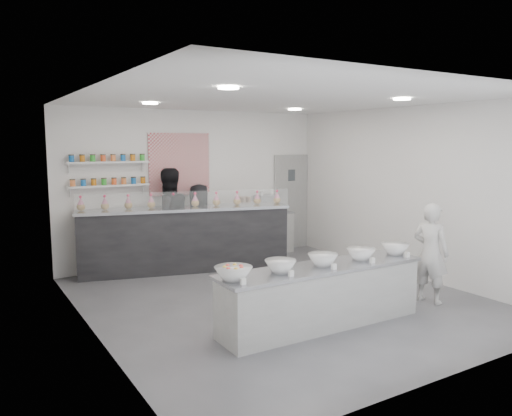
% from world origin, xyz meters
% --- Properties ---
extents(floor, '(6.00, 6.00, 0.00)m').
position_xyz_m(floor, '(0.00, 0.00, 0.00)').
color(floor, '#515156').
rests_on(floor, ground).
extents(ceiling, '(6.00, 6.00, 0.00)m').
position_xyz_m(ceiling, '(0.00, 0.00, 3.00)').
color(ceiling, white).
rests_on(ceiling, floor).
extents(back_wall, '(5.50, 0.00, 5.50)m').
position_xyz_m(back_wall, '(0.00, 3.00, 1.50)').
color(back_wall, white).
rests_on(back_wall, floor).
extents(left_wall, '(0.00, 6.00, 6.00)m').
position_xyz_m(left_wall, '(-2.75, 0.00, 1.50)').
color(left_wall, white).
rests_on(left_wall, floor).
extents(right_wall, '(0.00, 6.00, 6.00)m').
position_xyz_m(right_wall, '(2.75, 0.00, 1.50)').
color(right_wall, white).
rests_on(right_wall, floor).
extents(back_door, '(0.88, 0.04, 2.10)m').
position_xyz_m(back_door, '(2.30, 2.97, 1.05)').
color(back_door, gray).
rests_on(back_door, floor).
extents(pattern_panel, '(1.25, 0.03, 1.20)m').
position_xyz_m(pattern_panel, '(-0.35, 2.98, 1.95)').
color(pattern_panel, '#BC2F39').
rests_on(pattern_panel, back_wall).
extents(jar_shelf_lower, '(1.45, 0.22, 0.04)m').
position_xyz_m(jar_shelf_lower, '(-1.75, 2.90, 1.60)').
color(jar_shelf_lower, silver).
rests_on(jar_shelf_lower, back_wall).
extents(jar_shelf_upper, '(1.45, 0.22, 0.04)m').
position_xyz_m(jar_shelf_upper, '(-1.75, 2.90, 2.02)').
color(jar_shelf_upper, silver).
rests_on(jar_shelf_upper, back_wall).
extents(preserve_jars, '(1.45, 0.10, 0.56)m').
position_xyz_m(preserve_jars, '(-1.75, 2.88, 1.88)').
color(preserve_jars, orange).
rests_on(preserve_jars, jar_shelf_lower).
extents(downlight_0, '(0.24, 0.24, 0.02)m').
position_xyz_m(downlight_0, '(-1.40, -1.00, 2.98)').
color(downlight_0, white).
rests_on(downlight_0, ceiling).
extents(downlight_1, '(0.24, 0.24, 0.02)m').
position_xyz_m(downlight_1, '(1.40, -1.00, 2.98)').
color(downlight_1, white).
rests_on(downlight_1, ceiling).
extents(downlight_2, '(0.24, 0.24, 0.02)m').
position_xyz_m(downlight_2, '(-1.40, 1.60, 2.98)').
color(downlight_2, white).
rests_on(downlight_2, ceiling).
extents(downlight_3, '(0.24, 0.24, 0.02)m').
position_xyz_m(downlight_3, '(1.40, 1.60, 2.98)').
color(downlight_3, white).
rests_on(downlight_3, ceiling).
extents(prep_counter, '(2.93, 0.69, 0.80)m').
position_xyz_m(prep_counter, '(-0.15, -1.20, 0.40)').
color(prep_counter, '#A1A19D').
rests_on(prep_counter, floor).
extents(back_bar, '(3.89, 1.65, 1.19)m').
position_xyz_m(back_bar, '(-0.53, 2.36, 0.60)').
color(back_bar, black).
rests_on(back_bar, floor).
extents(sneeze_guard, '(3.67, 0.98, 0.32)m').
position_xyz_m(sneeze_guard, '(-0.61, 2.03, 1.35)').
color(sneeze_guard, white).
rests_on(sneeze_guard, back_bar).
extents(espresso_ledge, '(1.18, 0.38, 0.88)m').
position_xyz_m(espresso_ledge, '(1.55, 2.78, 0.44)').
color(espresso_ledge, '#A1A19D').
rests_on(espresso_ledge, floor).
extents(espresso_machine, '(0.49, 0.34, 0.37)m').
position_xyz_m(espresso_machine, '(1.55, 2.78, 1.06)').
color(espresso_machine, '#93969E').
rests_on(espresso_machine, espresso_ledge).
extents(cup_stacks, '(0.28, 0.24, 0.38)m').
position_xyz_m(cup_stacks, '(1.00, 2.78, 1.07)').
color(cup_stacks, tan).
rests_on(cup_stacks, espresso_ledge).
extents(prep_bowls, '(2.99, 0.51, 0.15)m').
position_xyz_m(prep_bowls, '(-0.15, -1.20, 0.87)').
color(prep_bowls, white).
rests_on(prep_bowls, prep_counter).
extents(label_cards, '(2.66, 0.04, 0.07)m').
position_xyz_m(label_cards, '(-0.15, -1.71, 0.83)').
color(label_cards, white).
rests_on(label_cards, prep_counter).
extents(cookie_bags, '(3.66, 1.08, 0.26)m').
position_xyz_m(cookie_bags, '(-0.53, 2.36, 1.32)').
color(cookie_bags, '#D56C95').
rests_on(cookie_bags, back_bar).
extents(woman_prep, '(0.48, 0.62, 1.49)m').
position_xyz_m(woman_prep, '(1.83, -1.27, 0.75)').
color(woman_prep, silver).
rests_on(woman_prep, floor).
extents(staff_left, '(0.94, 0.74, 1.90)m').
position_xyz_m(staff_left, '(-0.75, 2.61, 0.95)').
color(staff_left, black).
rests_on(staff_left, floor).
extents(staff_right, '(0.90, 0.75, 1.59)m').
position_xyz_m(staff_right, '(-0.12, 2.61, 0.79)').
color(staff_right, black).
rests_on(staff_right, floor).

